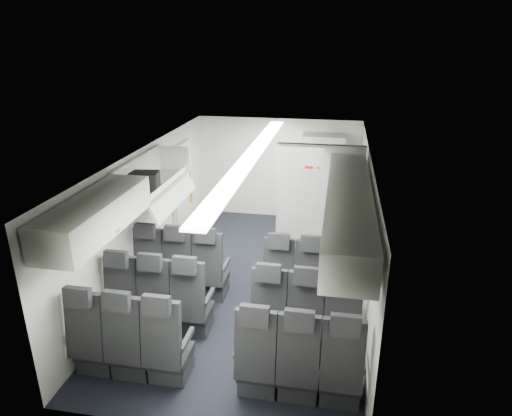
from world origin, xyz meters
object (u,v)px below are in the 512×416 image
(galley_unit, at_px, (322,181))
(flight_attendant, at_px, (288,197))
(carry_on_bag, at_px, (144,180))
(boarding_door, at_px, (183,191))
(seat_row_mid, at_px, (231,311))
(seat_row_rear, at_px, (212,356))
(seat_row_front, at_px, (245,277))

(galley_unit, distance_m, flight_attendant, 1.18)
(carry_on_bag, bearing_deg, boarding_door, 86.40)
(seat_row_mid, relative_size, carry_on_bag, 8.38)
(seat_row_mid, xyz_separation_m, boarding_door, (-1.64, 2.99, 0.55))
(boarding_door, bearing_deg, seat_row_mid, -61.23)
(seat_row_mid, xyz_separation_m, seat_row_rear, (0.00, -0.90, 0.00))
(seat_row_mid, relative_size, boarding_door, 1.79)
(seat_row_mid, xyz_separation_m, flight_attendant, (0.38, 3.11, 0.50))
(seat_row_front, relative_size, seat_row_rear, 1.00)
(boarding_door, bearing_deg, carry_on_bag, -84.59)
(galley_unit, height_order, carry_on_bag, carry_on_bag)
(seat_row_front, distance_m, seat_row_mid, 0.90)
(seat_row_front, relative_size, carry_on_bag, 8.38)
(seat_row_rear, bearing_deg, flight_attendant, 84.55)
(seat_row_mid, distance_m, boarding_door, 3.45)
(seat_row_mid, xyz_separation_m, galley_unit, (0.95, 4.15, 0.55))
(seat_row_front, distance_m, boarding_door, 2.71)
(seat_row_rear, bearing_deg, carry_on_bag, 128.79)
(seat_row_mid, height_order, boarding_door, boarding_door)
(boarding_door, distance_m, carry_on_bag, 2.28)
(seat_row_mid, bearing_deg, seat_row_front, 90.00)
(seat_row_mid, height_order, seat_row_rear, same)
(flight_attendant, xyz_separation_m, carry_on_bag, (-1.82, -2.22, 0.92))
(boarding_door, xyz_separation_m, flight_attendant, (2.02, 0.13, -0.05))
(carry_on_bag, bearing_deg, galley_unit, 44.74)
(seat_row_front, distance_m, seat_row_rear, 1.80)
(seat_row_front, bearing_deg, flight_attendant, 80.19)
(seat_row_front, bearing_deg, seat_row_rear, -90.00)
(boarding_door, bearing_deg, galley_unit, 24.28)
(seat_row_rear, relative_size, galley_unit, 1.75)
(seat_row_mid, bearing_deg, flight_attendant, 82.99)
(seat_row_front, xyz_separation_m, boarding_door, (-1.64, 2.09, 0.55))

